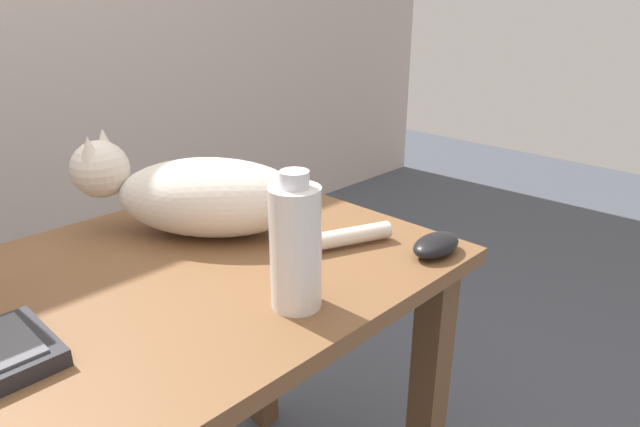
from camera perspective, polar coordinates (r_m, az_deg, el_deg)
desk at (r=0.96m, az=-25.24°, el=-16.01°), size 1.33×0.67×0.74m
cat at (r=1.08m, az=-12.41°, el=1.99°), size 0.41×0.50×0.20m
computer_mouse at (r=1.01m, az=11.93°, el=-3.20°), size 0.11×0.06×0.04m
water_bottle at (r=0.80m, az=-2.55°, el=-3.39°), size 0.08×0.08×0.21m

